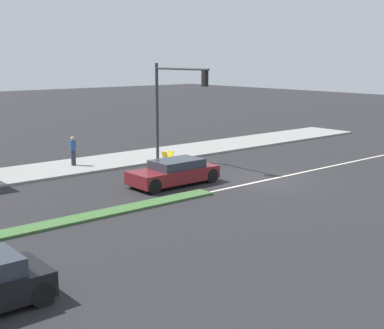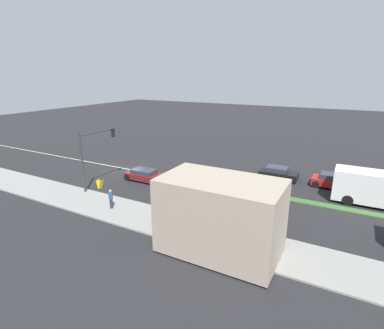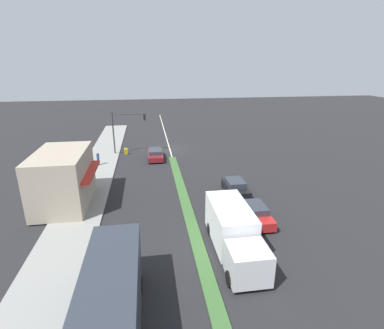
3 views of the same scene
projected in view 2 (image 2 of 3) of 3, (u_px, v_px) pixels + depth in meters
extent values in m
plane|color=#232326|center=(286.00, 199.00, 26.62)|extent=(160.00, 160.00, 0.00)
cube|color=gray|center=(264.00, 250.00, 18.81)|extent=(4.00, 73.00, 0.12)
cube|color=beige|center=(129.00, 169.00, 34.86)|extent=(0.16, 60.00, 0.01)
cube|color=tan|center=(220.00, 216.00, 18.03)|extent=(4.11, 7.20, 4.65)
cube|color=red|center=(235.00, 195.00, 19.91)|extent=(0.70, 5.76, 0.20)
cylinder|color=#333338|center=(82.00, 163.00, 27.13)|extent=(0.18, 0.18, 5.60)
cylinder|color=#333338|center=(98.00, 132.00, 28.30)|extent=(4.50, 0.12, 0.12)
cube|color=black|center=(113.00, 133.00, 30.06)|extent=(0.28, 0.24, 0.84)
sphere|color=red|center=(112.00, 130.00, 30.05)|extent=(0.18, 0.18, 0.18)
sphere|color=gold|center=(112.00, 133.00, 30.12)|extent=(0.18, 0.18, 0.18)
sphere|color=green|center=(112.00, 135.00, 30.20)|extent=(0.18, 0.18, 0.18)
cylinder|color=#282D42|center=(111.00, 203.00, 24.38)|extent=(0.26, 0.26, 0.84)
cylinder|color=#284C8C|center=(111.00, 195.00, 24.18)|extent=(0.34, 0.34, 0.55)
sphere|color=tan|center=(110.00, 191.00, 24.07)|extent=(0.22, 0.22, 0.22)
cube|color=yellow|center=(99.00, 184.00, 29.00)|extent=(0.45, 0.21, 0.84)
cube|color=yellow|center=(101.00, 185.00, 28.85)|extent=(0.45, 0.21, 0.84)
cube|color=white|center=(367.00, 186.00, 25.25)|extent=(2.40, 5.10, 2.60)
cylinder|color=black|center=(349.00, 192.00, 27.05)|extent=(0.28, 0.90, 0.90)
cylinder|color=black|center=(348.00, 200.00, 25.24)|extent=(0.28, 0.90, 0.90)
cube|color=#AD1E1E|center=(334.00, 182.00, 29.08)|extent=(1.86, 4.04, 0.70)
cube|color=#2D333D|center=(333.00, 176.00, 29.00)|extent=(1.58, 2.22, 0.48)
cylinder|color=black|center=(352.00, 184.00, 29.11)|extent=(0.22, 0.69, 0.69)
cylinder|color=black|center=(352.00, 190.00, 27.71)|extent=(0.22, 0.69, 0.69)
cylinder|color=black|center=(318.00, 179.00, 30.55)|extent=(0.22, 0.69, 0.69)
cylinder|color=black|center=(316.00, 184.00, 29.15)|extent=(0.22, 0.69, 0.69)
cube|color=maroon|center=(146.00, 176.00, 30.95)|extent=(1.85, 4.39, 0.62)
cube|color=#2D333D|center=(144.00, 171.00, 30.91)|extent=(1.57, 2.42, 0.41)
cylinder|color=black|center=(164.00, 178.00, 30.89)|extent=(0.22, 0.70, 0.70)
cylinder|color=black|center=(155.00, 183.00, 29.51)|extent=(0.22, 0.70, 0.70)
cylinder|color=black|center=(138.00, 173.00, 32.49)|extent=(0.22, 0.70, 0.70)
cylinder|color=black|center=(128.00, 177.00, 31.10)|extent=(0.22, 0.70, 0.70)
cube|color=black|center=(279.00, 174.00, 31.54)|extent=(1.86, 3.91, 0.66)
cube|color=#2D333D|center=(277.00, 169.00, 31.46)|extent=(1.58, 2.15, 0.46)
cylinder|color=black|center=(295.00, 176.00, 31.58)|extent=(0.22, 0.63, 0.63)
cylinder|color=black|center=(292.00, 181.00, 30.19)|extent=(0.22, 0.63, 0.63)
cylinder|color=black|center=(266.00, 172.00, 32.99)|extent=(0.22, 0.63, 0.63)
cylinder|color=black|center=(262.00, 176.00, 31.60)|extent=(0.22, 0.63, 0.63)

